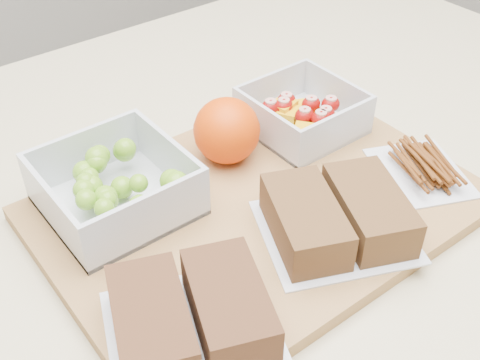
{
  "coord_description": "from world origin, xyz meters",
  "views": [
    {
      "loc": [
        -0.3,
        -0.37,
        1.32
      ],
      "look_at": [
        -0.0,
        0.01,
        0.93
      ],
      "focal_mm": 45.0,
      "sensor_mm": 36.0,
      "label": 1
    }
  ],
  "objects_px": {
    "sandwich_bag_left": "(191,315)",
    "sandwich_bag_center": "(337,216)",
    "cutting_board": "(259,208)",
    "grape_container": "(116,185)",
    "fruit_container": "(302,115)",
    "orange": "(227,131)",
    "pretzel_bag": "(422,165)"
  },
  "relations": [
    {
      "from": "orange",
      "to": "sandwich_bag_center",
      "type": "bearing_deg",
      "value": -86.46
    },
    {
      "from": "cutting_board",
      "to": "pretzel_bag",
      "type": "distance_m",
      "value": 0.18
    },
    {
      "from": "cutting_board",
      "to": "pretzel_bag",
      "type": "xyz_separation_m",
      "value": [
        0.16,
        -0.07,
        0.02
      ]
    },
    {
      "from": "grape_container",
      "to": "orange",
      "type": "bearing_deg",
      "value": -2.14
    },
    {
      "from": "sandwich_bag_left",
      "to": "sandwich_bag_center",
      "type": "xyz_separation_m",
      "value": [
        0.17,
        0.01,
        0.0
      ]
    },
    {
      "from": "grape_container",
      "to": "sandwich_bag_center",
      "type": "height_order",
      "value": "grape_container"
    },
    {
      "from": "grape_container",
      "to": "fruit_container",
      "type": "xyz_separation_m",
      "value": [
        0.24,
        -0.01,
        -0.0
      ]
    },
    {
      "from": "sandwich_bag_left",
      "to": "sandwich_bag_center",
      "type": "relative_size",
      "value": 0.96
    },
    {
      "from": "fruit_container",
      "to": "sandwich_bag_left",
      "type": "xyz_separation_m",
      "value": [
        -0.27,
        -0.16,
        0.0
      ]
    },
    {
      "from": "grape_container",
      "to": "orange",
      "type": "height_order",
      "value": "orange"
    },
    {
      "from": "orange",
      "to": "sandwich_bag_center",
      "type": "height_order",
      "value": "orange"
    },
    {
      "from": "fruit_container",
      "to": "sandwich_bag_center",
      "type": "xyz_separation_m",
      "value": [
        -0.09,
        -0.15,
        0.0
      ]
    },
    {
      "from": "sandwich_bag_center",
      "to": "fruit_container",
      "type": "bearing_deg",
      "value": 58.04
    },
    {
      "from": "fruit_container",
      "to": "sandwich_bag_left",
      "type": "distance_m",
      "value": 0.31
    },
    {
      "from": "grape_container",
      "to": "sandwich_bag_center",
      "type": "relative_size",
      "value": 0.76
    },
    {
      "from": "cutting_board",
      "to": "sandwich_bag_left",
      "type": "relative_size",
      "value": 2.49
    },
    {
      "from": "cutting_board",
      "to": "grape_container",
      "type": "bearing_deg",
      "value": 143.86
    },
    {
      "from": "grape_container",
      "to": "pretzel_bag",
      "type": "xyz_separation_m",
      "value": [
        0.28,
        -0.15,
        -0.01
      ]
    },
    {
      "from": "orange",
      "to": "sandwich_bag_center",
      "type": "xyz_separation_m",
      "value": [
        0.01,
        -0.16,
        -0.02
      ]
    },
    {
      "from": "fruit_container",
      "to": "orange",
      "type": "distance_m",
      "value": 0.11
    },
    {
      "from": "grape_container",
      "to": "fruit_container",
      "type": "distance_m",
      "value": 0.24
    },
    {
      "from": "sandwich_bag_center",
      "to": "pretzel_bag",
      "type": "height_order",
      "value": "sandwich_bag_center"
    },
    {
      "from": "sandwich_bag_left",
      "to": "pretzel_bag",
      "type": "height_order",
      "value": "sandwich_bag_left"
    },
    {
      "from": "orange",
      "to": "fruit_container",
      "type": "bearing_deg",
      "value": -4.27
    },
    {
      "from": "cutting_board",
      "to": "sandwich_bag_center",
      "type": "bearing_deg",
      "value": -69.29
    },
    {
      "from": "pretzel_bag",
      "to": "orange",
      "type": "bearing_deg",
      "value": 134.22
    },
    {
      "from": "orange",
      "to": "sandwich_bag_center",
      "type": "relative_size",
      "value": 0.41
    },
    {
      "from": "cutting_board",
      "to": "fruit_container",
      "type": "relative_size",
      "value": 3.62
    },
    {
      "from": "grape_container",
      "to": "fruit_container",
      "type": "relative_size",
      "value": 1.15
    },
    {
      "from": "fruit_container",
      "to": "orange",
      "type": "relative_size",
      "value": 1.61
    },
    {
      "from": "fruit_container",
      "to": "sandwich_bag_center",
      "type": "bearing_deg",
      "value": -121.96
    },
    {
      "from": "cutting_board",
      "to": "orange",
      "type": "bearing_deg",
      "value": 77.08
    }
  ]
}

